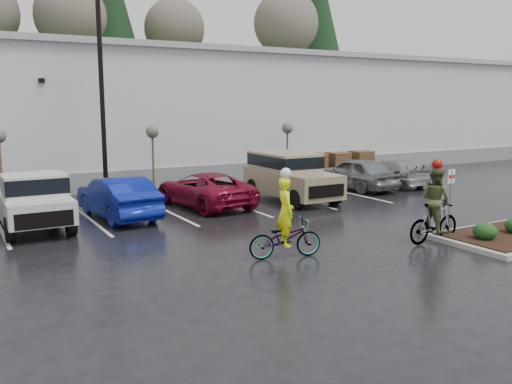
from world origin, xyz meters
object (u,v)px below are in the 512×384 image
car_blue (118,197)px  cyclist_hivis (285,231)px  car_grey (355,173)px  car_far_silver (392,172)px  pallet_stack_a (314,165)px  fire_lane_sign (450,194)px  car_red (205,189)px  pickup_white (32,199)px  lamppost (101,68)px  pallet_stack_c (361,162)px  sapling_east (287,131)px  sapling_mid (152,135)px  suv_tan (292,177)px  pallet_stack_b (337,163)px  cyclist_olive (435,213)px

car_blue → cyclist_hivis: 7.93m
car_grey → car_far_silver: size_ratio=1.00×
pallet_stack_a → car_far_silver: pallet_stack_a is taller
pallet_stack_a → fire_lane_sign: (-4.70, -13.80, 0.73)m
car_grey → car_red: bearing=-2.5°
pickup_white → lamppost: bearing=47.3°
lamppost → pallet_stack_a: bearing=9.1°
lamppost → pallet_stack_c: bearing=7.1°
lamppost → sapling_east: lamppost is taller
pallet_stack_a → car_blue: car_blue is taller
car_blue → car_red: size_ratio=0.93×
cyclist_hivis → fire_lane_sign: bearing=-83.2°
lamppost → car_blue: size_ratio=1.95×
fire_lane_sign → pallet_stack_a: bearing=71.2°
sapling_mid → suv_tan: (4.65, -4.75, -1.70)m
sapling_mid → car_blue: (-3.01, -4.66, -1.95)m
sapling_east → suv_tan: sapling_east is taller
lamppost → sapling_east: 10.48m
sapling_mid → car_grey: size_ratio=0.69×
pallet_stack_a → pallet_stack_b: bearing=0.0°
sapling_east → car_red: (-6.76, -4.16, -2.02)m
lamppost → car_grey: (11.56, -2.77, -4.90)m
pallet_stack_c → car_blue: 17.46m
suv_tan → cyclist_hivis: cyclist_hivis is taller
pickup_white → suv_tan: size_ratio=1.02×
car_blue → sapling_east: bearing=-161.2°
pallet_stack_c → lamppost: bearing=-172.9°
pallet_stack_c → cyclist_hivis: cyclist_hivis is taller
pallet_stack_b → car_far_silver: (-0.09, -4.65, -0.00)m
pallet_stack_b → car_blue: size_ratio=0.29×
pallet_stack_b → fire_lane_sign: bearing=-114.9°
car_grey → cyclist_hivis: 12.71m
car_blue → car_red: bearing=-177.5°
car_far_silver → lamppost: bearing=-5.1°
fire_lane_sign → car_blue: (-8.31, 8.14, -0.63)m
suv_tan → sapling_east: bearing=59.0°
car_blue → car_red: 3.79m
car_grey → cyclist_olive: bearing=58.0°
sapling_mid → suv_tan: 6.86m
fire_lane_sign → car_red: (-4.56, 8.64, -0.70)m
pallet_stack_b → suv_tan: suv_tan is taller
fire_lane_sign → cyclist_hivis: bearing=173.8°
pickup_white → suv_tan: suv_tan is taller
pallet_stack_c → cyclist_hivis: 19.21m
sapling_mid → car_grey: bearing=-22.6°
car_blue → cyclist_hivis: cyclist_hivis is taller
car_blue → cyclist_olive: cyclist_olive is taller
lamppost → cyclist_hivis: (2.02, -11.17, -4.92)m
sapling_mid → pickup_white: size_ratio=0.62×
pallet_stack_a → pallet_stack_c: bearing=0.0°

